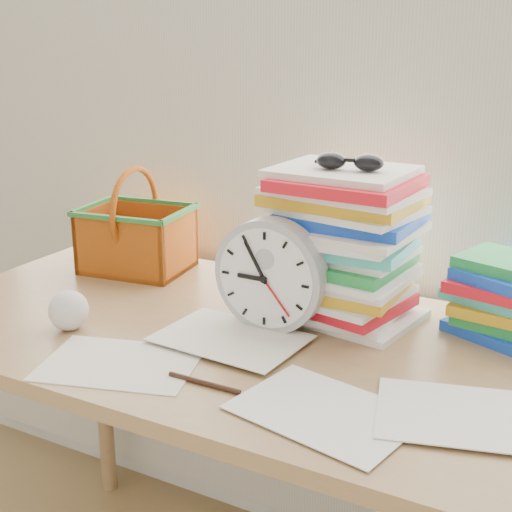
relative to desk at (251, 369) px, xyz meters
The scene contains 9 objects.
curtain 0.73m from the desk, 90.00° to the left, with size 2.40×0.01×2.50m, color beige.
desk is the anchor object (origin of this frame).
paper_stack 0.30m from the desk, 55.97° to the left, with size 0.31×0.25×0.30m, color white, non-canonical shape.
clock 0.19m from the desk, 59.96° to the left, with size 0.22×0.22×0.04m, color #A9ABAF.
sunglasses 0.44m from the desk, 50.76° to the left, with size 0.14×0.12×0.04m, color black, non-canonical shape.
basket 0.51m from the desk, 154.11° to the left, with size 0.25×0.19×0.25m, color #BA5712, non-canonical shape.
crumpled_ball 0.37m from the desk, 155.65° to the right, with size 0.08×0.08×0.08m, color silver.
pen 0.23m from the desk, 81.50° to the right, with size 0.01×0.01×0.13m, color black.
scattered_papers 0.08m from the desk, ahead, with size 1.26×0.42×0.02m, color white, non-canonical shape.
Camera 1 is at (0.60, 0.51, 1.30)m, focal length 50.00 mm.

